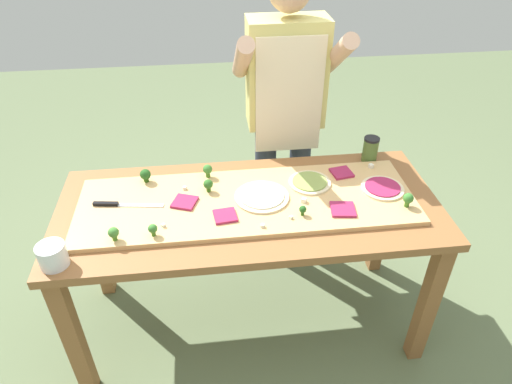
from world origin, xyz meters
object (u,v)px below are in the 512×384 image
at_px(pizza_slice_far_left, 343,209).
at_px(flour_cup, 53,257).
at_px(pizza_whole_beet_magenta, 382,188).
at_px(cheese_crumble_b, 371,166).
at_px(chefs_knife, 118,204).
at_px(cheese_crumble_f, 304,200).
at_px(pizza_whole_pesto_green, 310,182).
at_px(broccoli_floret_front_mid, 208,185).
at_px(cheese_crumble_a, 163,225).
at_px(broccoli_floret_front_right, 303,210).
at_px(broccoli_floret_center_left, 408,199).
at_px(cheese_crumble_e, 291,217).
at_px(cheese_crumble_d, 185,188).
at_px(cook_center, 285,106).
at_px(pizza_whole_cheese_artichoke, 262,196).
at_px(pizza_slice_center, 225,216).
at_px(pizza_slice_near_right, 342,173).
at_px(broccoli_floret_front_left, 145,175).
at_px(sauce_jar, 370,149).
at_px(broccoli_floret_back_left, 208,170).
at_px(prep_table, 249,223).
at_px(broccoli_floret_center_right, 114,233).
at_px(broccoli_floret_back_right, 153,229).
at_px(pizza_slice_far_right, 185,202).
at_px(cheese_crumble_c, 263,226).

relative_size(pizza_slice_far_left, flour_cup, 0.96).
height_order(pizza_whole_beet_magenta, cheese_crumble_b, cheese_crumble_b).
relative_size(chefs_knife, cheese_crumble_f, 15.67).
xyz_separation_m(pizza_whole_pesto_green, broccoli_floret_front_mid, (-0.47, -0.01, 0.03)).
distance_m(pizza_whole_beet_magenta, cheese_crumble_a, 1.01).
relative_size(pizza_whole_beet_magenta, broccoli_floret_front_right, 4.19).
xyz_separation_m(broccoli_floret_center_left, flour_cup, (-1.46, -0.17, -0.02)).
bearing_deg(cheese_crumble_a, cheese_crumble_e, -1.05).
xyz_separation_m(cheese_crumble_d, cook_center, (0.54, 0.44, 0.17)).
bearing_deg(broccoli_floret_center_left, cook_center, 121.85).
xyz_separation_m(pizza_whole_cheese_artichoke, pizza_slice_center, (-0.17, -0.12, -0.00)).
bearing_deg(cook_center, flour_cup, -140.35).
relative_size(pizza_slice_near_right, broccoli_floret_front_left, 1.43).
distance_m(pizza_whole_beet_magenta, cook_center, 0.69).
bearing_deg(cheese_crumble_d, cheese_crumble_e, -30.91).
height_order(pizza_slice_near_right, cheese_crumble_b, cheese_crumble_b).
distance_m(broccoli_floret_front_left, sauce_jar, 1.12).
bearing_deg(broccoli_floret_front_mid, broccoli_floret_front_left, 158.34).
height_order(pizza_whole_cheese_artichoke, broccoli_floret_center_left, broccoli_floret_center_left).
distance_m(broccoli_floret_back_left, broccoli_floret_front_mid, 0.12).
distance_m(cheese_crumble_b, sauce_jar, 0.11).
bearing_deg(cheese_crumble_d, broccoli_floret_back_left, 39.37).
bearing_deg(cheese_crumble_a, prep_table, 20.39).
relative_size(pizza_whole_cheese_artichoke, broccoli_floret_front_mid, 3.94).
relative_size(pizza_whole_cheese_artichoke, cheese_crumble_d, 16.93).
bearing_deg(broccoli_floret_center_right, sauce_jar, 22.25).
xyz_separation_m(broccoli_floret_back_left, cheese_crumble_b, (0.80, -0.01, -0.03)).
height_order(broccoli_floret_back_right, cheese_crumble_b, broccoli_floret_back_right).
distance_m(pizza_whole_pesto_green, broccoli_floret_back_right, 0.76).
bearing_deg(pizza_slice_far_left, cheese_crumble_d, 160.56).
xyz_separation_m(pizza_whole_cheese_artichoke, pizza_slice_far_left, (0.34, -0.13, -0.00)).
bearing_deg(pizza_slice_far_right, cheese_crumble_c, -32.19).
distance_m(pizza_slice_far_right, broccoli_floret_front_left, 0.27).
xyz_separation_m(cheese_crumble_e, sauce_jar, (0.49, 0.45, 0.04)).
bearing_deg(broccoli_floret_front_left, broccoli_floret_front_right, -26.27).
bearing_deg(pizza_slice_center, pizza_whole_pesto_green, 26.22).
bearing_deg(pizza_slice_center, pizza_whole_beet_magenta, 9.10).
distance_m(pizza_whole_cheese_artichoke, broccoli_floret_front_right, 0.21).
xyz_separation_m(broccoli_floret_center_left, cheese_crumble_f, (-0.44, 0.08, -0.03)).
bearing_deg(pizza_whole_pesto_green, chefs_knife, -175.63).
bearing_deg(prep_table, broccoli_floret_front_left, 156.08).
relative_size(pizza_slice_center, cheese_crumble_d, 6.51).
bearing_deg(pizza_whole_beet_magenta, broccoli_floret_center_left, -66.14).
distance_m(pizza_whole_pesto_green, pizza_slice_far_left, 0.24).
distance_m(pizza_whole_pesto_green, broccoli_floret_center_right, 0.91).
bearing_deg(flour_cup, cheese_crumble_a, 20.53).
bearing_deg(cheese_crumble_a, chefs_knife, 140.18).
bearing_deg(pizza_slice_near_right, chefs_knife, -172.90).
bearing_deg(pizza_whole_cheese_artichoke, broccoli_floret_center_left, -12.51).
relative_size(cheese_crumble_a, cook_center, 0.01).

